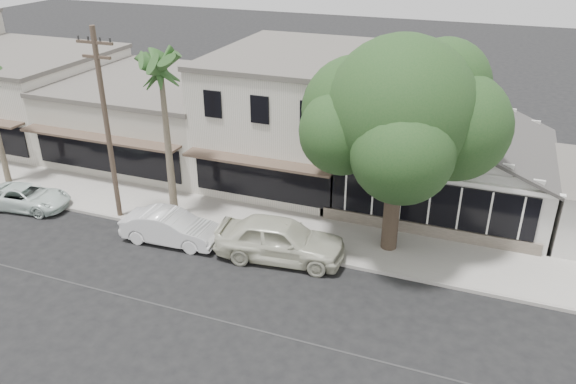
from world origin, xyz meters
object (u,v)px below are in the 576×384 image
at_px(car_2, 27,197).
at_px(shade_tree, 400,114).
at_px(utility_pole, 106,123).
at_px(car_0, 280,239).
at_px(car_1, 171,227).

relative_size(car_2, shade_tree, 0.46).
distance_m(utility_pole, car_2, 6.48).
height_order(car_0, car_1, car_0).
xyz_separation_m(utility_pole, car_2, (-4.88, -0.74, -4.20)).
distance_m(car_0, car_1, 5.02).
distance_m(utility_pole, car_1, 5.46).
bearing_deg(car_0, car_2, 84.11).
relative_size(utility_pole, car_1, 2.06).
height_order(car_1, shade_tree, shade_tree).
bearing_deg(car_1, car_2, 84.54).
bearing_deg(shade_tree, utility_pole, -171.15).
xyz_separation_m(utility_pole, car_1, (3.49, -1.05, -4.07)).
relative_size(car_1, shade_tree, 0.48).
bearing_deg(car_1, utility_pole, 69.94).
bearing_deg(utility_pole, shade_tree, 8.85).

